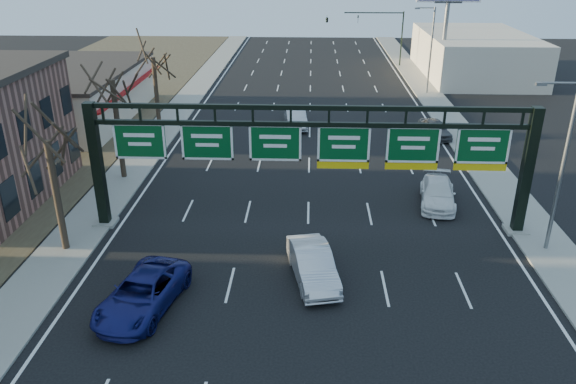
{
  "coord_description": "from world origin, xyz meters",
  "views": [
    {
      "loc": [
        0.01,
        -20.49,
        14.82
      ],
      "look_at": [
        -1.06,
        5.78,
        3.2
      ],
      "focal_mm": 35.0,
      "sensor_mm": 36.0,
      "label": 1
    }
  ],
  "objects_px": {
    "sign_gantry": "(312,151)",
    "car_silver_sedan": "(313,265)",
    "car_blue_suv": "(142,293)",
    "car_white_wagon": "(438,193)"
  },
  "relations": [
    {
      "from": "car_blue_suv",
      "to": "car_white_wagon",
      "type": "xyz_separation_m",
      "value": [
        15.22,
        11.61,
        -0.05
      ]
    },
    {
      "from": "sign_gantry",
      "to": "car_silver_sedan",
      "type": "distance_m",
      "value": 6.59
    },
    {
      "from": "car_white_wagon",
      "to": "sign_gantry",
      "type": "bearing_deg",
      "value": -146.56
    },
    {
      "from": "car_blue_suv",
      "to": "car_silver_sedan",
      "type": "distance_m",
      "value": 7.94
    },
    {
      "from": "sign_gantry",
      "to": "car_blue_suv",
      "type": "bearing_deg",
      "value": -132.6
    },
    {
      "from": "car_silver_sedan",
      "to": "car_white_wagon",
      "type": "distance_m",
      "value": 11.83
    },
    {
      "from": "sign_gantry",
      "to": "car_white_wagon",
      "type": "height_order",
      "value": "sign_gantry"
    },
    {
      "from": "car_silver_sedan",
      "to": "car_white_wagon",
      "type": "height_order",
      "value": "car_silver_sedan"
    },
    {
      "from": "car_blue_suv",
      "to": "car_white_wagon",
      "type": "bearing_deg",
      "value": 49.35
    },
    {
      "from": "car_silver_sedan",
      "to": "car_white_wagon",
      "type": "relative_size",
      "value": 0.99
    }
  ]
}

